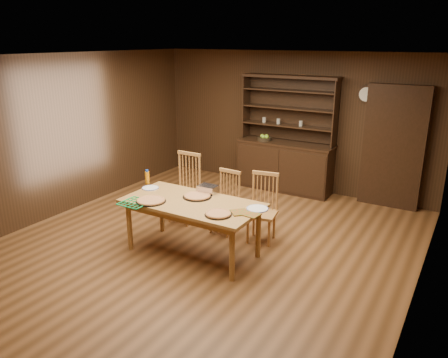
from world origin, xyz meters
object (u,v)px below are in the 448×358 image
Objects in this scene: chair_left at (186,185)px; juice_bottle at (147,177)px; china_hutch at (285,160)px; chair_right at (263,205)px; chair_center at (227,200)px; dining_table at (192,208)px.

juice_bottle is (-0.23, -0.65, 0.27)m from chair_left.
chair_right is (0.60, -2.21, -0.07)m from china_hutch.
chair_center is 0.95× the size of chair_right.
chair_right is 4.58× the size of juice_bottle.
china_hutch is 2.31m from chair_left.
china_hutch is 2.28× the size of chair_center.
chair_center is at bearing 171.58° from chair_right.
dining_table is 1.05m from juice_bottle.
chair_right is 1.75m from juice_bottle.
chair_right is at bearing -1.17° from chair_left.
china_hutch is 2.29m from chair_right.
chair_left is at bearing -109.61° from china_hutch.
chair_left is 1.10× the size of chair_right.
juice_bottle is at bearing 164.53° from dining_table.
chair_center is (0.01, -2.23, -0.09)m from china_hutch.
china_hutch reaches higher than juice_bottle.
chair_right is (0.59, 0.02, 0.03)m from chair_center.
juice_bottle reaches higher than dining_table.
juice_bottle reaches higher than chair_center.
chair_left is 0.74m from juice_bottle.
chair_left is at bearing 179.38° from chair_center.
chair_left is 1.38m from chair_right.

